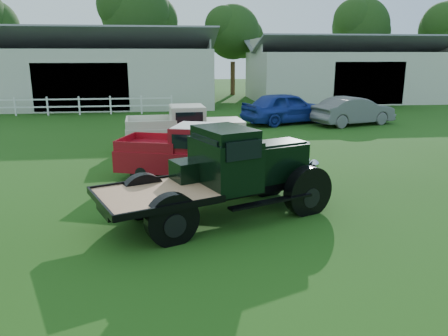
{
  "coord_description": "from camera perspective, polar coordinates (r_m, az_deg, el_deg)",
  "views": [
    {
      "loc": [
        -1.13,
        -9.53,
        3.89
      ],
      "look_at": [
        0.2,
        1.2,
        1.05
      ],
      "focal_mm": 35.0,
      "sensor_mm": 36.0,
      "label": 1
    }
  ],
  "objects": [
    {
      "name": "ground",
      "position": [
        10.36,
        -0.28,
        -7.35
      ],
      "size": [
        120.0,
        120.0,
        0.0
      ],
      "primitive_type": "plane",
      "color": "#1A400E"
    },
    {
      "name": "tree_c",
      "position": [
        42.98,
        1.17,
        15.53
      ],
      "size": [
        5.4,
        5.4,
        9.0
      ],
      "primitive_type": null,
      "color": "#19390A",
      "rests_on": "ground"
    },
    {
      "name": "tree_b",
      "position": [
        43.67,
        -11.33,
        16.89
      ],
      "size": [
        6.9,
        6.9,
        11.5
      ],
      "primitive_type": null,
      "color": "#19390A",
      "rests_on": "ground"
    },
    {
      "name": "tree_e",
      "position": [
        49.62,
        26.95,
        14.18
      ],
      "size": [
        5.7,
        5.7,
        9.5
      ],
      "primitive_type": null,
      "color": "#19390A",
      "rests_on": "ground"
    },
    {
      "name": "misc_car_blue",
      "position": [
        25.4,
        8.16,
        7.79
      ],
      "size": [
        5.63,
        3.73,
        1.78
      ],
      "primitive_type": "imported",
      "rotation": [
        0.0,
        0.0,
        1.91
      ],
      "color": "navy",
      "rests_on": "ground"
    },
    {
      "name": "fence_rail",
      "position": [
        30.5,
        -20.24,
        7.63
      ],
      "size": [
        14.2,
        0.16,
        1.2
      ],
      "primitive_type": null,
      "color": "white",
      "rests_on": "ground"
    },
    {
      "name": "red_pickup",
      "position": [
        13.78,
        -4.03,
        2.07
      ],
      "size": [
        5.18,
        3.29,
        1.77
      ],
      "primitive_type": null,
      "rotation": [
        0.0,
        0.0,
        -0.32
      ],
      "color": "maroon",
      "rests_on": "ground"
    },
    {
      "name": "vintage_flatbed",
      "position": [
        10.48,
        -0.4,
        -0.71
      ],
      "size": [
        5.99,
        4.17,
        2.21
      ],
      "primitive_type": null,
      "rotation": [
        0.0,
        0.0,
        0.39
      ],
      "color": "black",
      "rests_on": "ground"
    },
    {
      "name": "white_pickup",
      "position": [
        18.02,
        -5.11,
        5.13
      ],
      "size": [
        5.05,
        2.21,
        1.82
      ],
      "primitive_type": null,
      "rotation": [
        0.0,
        0.0,
        0.06
      ],
      "color": "#BCBAA6",
      "rests_on": "ground"
    },
    {
      "name": "shed_right",
      "position": [
        39.56,
        15.78,
        12.31
      ],
      "size": [
        16.8,
        9.2,
        5.2
      ],
      "primitive_type": null,
      "color": "#ACB098",
      "rests_on": "ground"
    },
    {
      "name": "misc_car_grey",
      "position": [
        25.69,
        16.59,
        7.17
      ],
      "size": [
        5.03,
        3.03,
        1.57
      ],
      "primitive_type": "imported",
      "rotation": [
        0.0,
        0.0,
        1.88
      ],
      "color": "#5C5C5C",
      "rests_on": "ground"
    },
    {
      "name": "shed_left",
      "position": [
        36.03,
        -16.85,
        12.37
      ],
      "size": [
        18.8,
        10.2,
        5.6
      ],
      "primitive_type": null,
      "color": "#ACB098",
      "rests_on": "ground"
    },
    {
      "name": "tree_d",
      "position": [
        47.57,
        17.28,
        15.42
      ],
      "size": [
        6.0,
        6.0,
        10.0
      ],
      "primitive_type": null,
      "color": "#19390A",
      "rests_on": "ground"
    }
  ]
}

